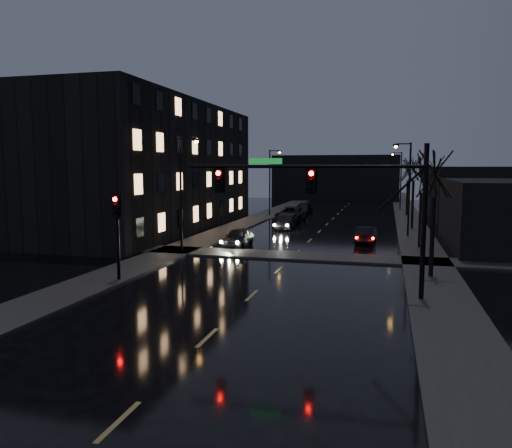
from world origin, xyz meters
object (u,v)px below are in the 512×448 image
Objects in this scene: oncoming_car_b at (285,222)px; oncoming_car_c at (291,214)px; oncoming_car_a at (238,237)px; oncoming_car_d at (303,209)px; lead_car at (366,235)px.

oncoming_car_b is 0.70× the size of oncoming_car_c.
oncoming_car_a reaches higher than oncoming_car_d.
lead_car is at bearing -66.31° from oncoming_car_d.
oncoming_car_b is (1.38, 11.22, -0.03)m from oncoming_car_a.
oncoming_car_a is 1.03× the size of lead_car.
oncoming_car_b is 0.87× the size of oncoming_car_d.
lead_car is (7.86, -6.95, -0.02)m from oncoming_car_b.
oncoming_car_b is 10.49m from lead_car.
oncoming_car_c is at bearing -86.67° from oncoming_car_d.
oncoming_car_c reaches higher than oncoming_car_a.
oncoming_car_b is at bearing -38.59° from lead_car.
oncoming_car_c is (0.65, 17.77, 0.11)m from oncoming_car_a.
oncoming_car_d is at bearing 89.81° from oncoming_car_b.
oncoming_car_a is 0.70× the size of oncoming_car_c.
oncoming_car_b is at bearing 81.21° from oncoming_car_a.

